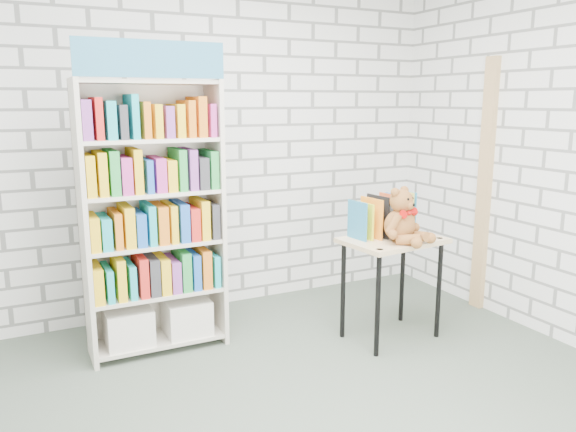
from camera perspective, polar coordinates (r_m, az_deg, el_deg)
name	(u,v)px	position (r m, az deg, el deg)	size (l,w,h in m)	color
ground	(300,426)	(3.29, 1.19, -20.58)	(4.50, 4.50, 0.00)	#475346
room_shell	(301,94)	(2.78, 1.35, 12.27)	(4.52, 4.02, 2.81)	silver
bookshelf	(153,216)	(3.99, -13.58, -0.01)	(0.95, 0.37, 2.13)	beige
display_table	(392,252)	(4.20, 10.56, -3.66)	(0.76, 0.57, 0.77)	tan
table_books	(383,216)	(4.22, 9.62, 0.02)	(0.52, 0.27, 0.30)	teal
teddy_bear	(403,220)	(4.04, 11.60, -0.42)	(0.36, 0.35, 0.39)	brown
door_trim	(484,187)	(4.95, 19.32, 2.83)	(0.05, 0.12, 2.10)	tan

